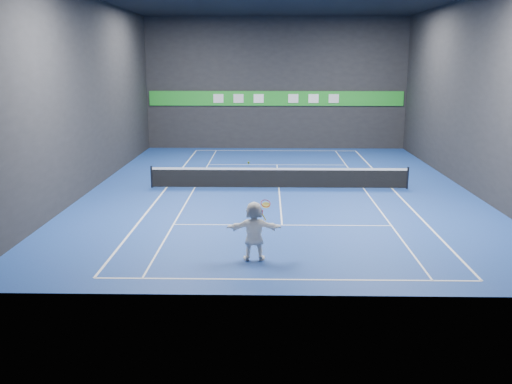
{
  "coord_description": "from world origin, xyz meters",
  "views": [
    {
      "loc": [
        -0.55,
        -27.06,
        6.04
      ],
      "look_at": [
        -0.96,
        -7.36,
        1.5
      ],
      "focal_mm": 40.0,
      "sensor_mm": 36.0,
      "label": 1
    }
  ],
  "objects_px": {
    "tennis_ball": "(249,163)",
    "player": "(254,231)",
    "tennis_net": "(279,177)",
    "tennis_racket": "(265,206)"
  },
  "relations": [
    {
      "from": "player",
      "to": "tennis_racket",
      "type": "distance_m",
      "value": 0.87
    },
    {
      "from": "tennis_ball",
      "to": "tennis_net",
      "type": "bearing_deg",
      "value": 83.66
    },
    {
      "from": "player",
      "to": "tennis_ball",
      "type": "relative_size",
      "value": 25.82
    },
    {
      "from": "tennis_ball",
      "to": "player",
      "type": "bearing_deg",
      "value": -18.35
    },
    {
      "from": "tennis_net",
      "to": "tennis_ball",
      "type": "bearing_deg",
      "value": -96.34
    },
    {
      "from": "tennis_ball",
      "to": "tennis_net",
      "type": "relative_size",
      "value": 0.01
    },
    {
      "from": "tennis_net",
      "to": "tennis_racket",
      "type": "distance_m",
      "value": 10.26
    },
    {
      "from": "player",
      "to": "tennis_net",
      "type": "relative_size",
      "value": 0.15
    },
    {
      "from": "tennis_ball",
      "to": "tennis_racket",
      "type": "xyz_separation_m",
      "value": [
        0.51,
        -0.01,
        -1.33
      ]
    },
    {
      "from": "tennis_net",
      "to": "player",
      "type": "bearing_deg",
      "value": -95.38
    }
  ]
}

